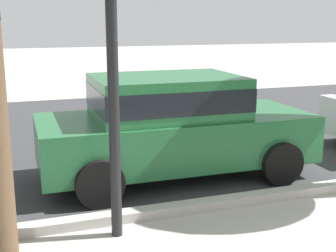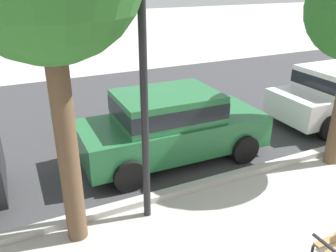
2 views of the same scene
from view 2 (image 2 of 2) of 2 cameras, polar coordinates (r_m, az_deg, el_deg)
street_surface at (r=11.16m, az=-1.80°, el=3.25°), size 60.00×9.00×0.01m
curb_stone at (r=7.54m, az=12.60°, el=-7.35°), size 60.00×0.20×0.12m
parked_car_green at (r=7.68m, az=0.46°, el=0.36°), size 4.13×1.97×1.56m
lamp_post at (r=5.18m, az=-4.02°, el=8.89°), size 0.32×0.32×3.90m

